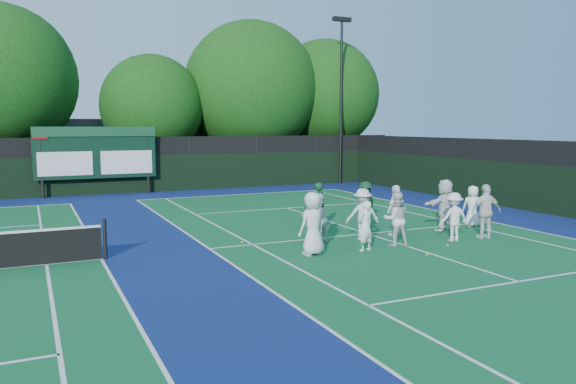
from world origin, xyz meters
name	(u,v)px	position (x,y,z in m)	size (l,w,h in m)	color
ground	(384,239)	(0.00, 0.00, 0.00)	(120.00, 120.00, 0.00)	#1D390F
court_apron	(192,251)	(-6.00, 1.00, 0.00)	(34.00, 32.00, 0.01)	navy
near_court	(367,234)	(0.00, 1.00, 0.01)	(11.05, 23.85, 0.01)	#11552C
back_fence	(116,168)	(-6.00, 16.00, 1.36)	(34.00, 0.08, 3.00)	black
divider_fence_right	(559,182)	(9.00, 1.00, 1.36)	(0.08, 32.00, 3.00)	black
scoreboard	(96,153)	(-7.01, 15.59, 2.19)	(6.00, 0.21, 3.55)	black
clubhouse	(159,149)	(-2.00, 24.00, 2.00)	(18.00, 6.00, 4.00)	#5C5B61
light_pole_right	(341,81)	(7.50, 15.70, 6.30)	(1.20, 0.30, 10.12)	black
tree_b	(3,83)	(-11.19, 19.58, 5.86)	(8.02, 8.02, 10.08)	black
tree_c	(154,109)	(-3.15, 19.58, 4.60)	(6.11, 6.11, 7.82)	black
tree_d	(253,92)	(3.19, 19.58, 5.73)	(8.58, 8.58, 10.25)	black
tree_e	(326,97)	(8.58, 19.58, 5.53)	(7.38, 7.38, 9.42)	black
tennis_ball_0	(427,254)	(-0.22, -2.37, 0.03)	(0.07, 0.07, 0.07)	#B3CD18
tennis_ball_1	(387,217)	(2.47, 3.43, 0.03)	(0.07, 0.07, 0.07)	#B3CD18
tennis_ball_3	(242,242)	(-4.32, 1.39, 0.03)	(0.07, 0.07, 0.07)	#B3CD18
tennis_ball_5	(448,245)	(1.15, -1.65, 0.03)	(0.07, 0.07, 0.07)	#B3CD18
player_front_0	(313,224)	(-3.07, -0.95, 0.89)	(0.87, 0.57, 1.78)	silver
player_front_1	(365,226)	(-1.45, -1.12, 0.73)	(0.53, 0.35, 1.46)	white
player_front_2	(396,219)	(-0.23, -0.91, 0.81)	(0.79, 0.62, 1.63)	silver
player_front_3	(454,217)	(1.82, -1.09, 0.77)	(0.99, 0.57, 1.53)	white
player_front_4	(486,211)	(3.03, -1.22, 0.88)	(1.03, 0.43, 1.75)	silver
player_back_0	(318,218)	(-2.19, 0.41, 0.77)	(0.75, 0.58, 1.54)	silver
player_back_1	(362,214)	(-0.65, 0.29, 0.82)	(1.06, 0.61, 1.63)	silver
player_back_2	(396,210)	(0.72, 0.40, 0.84)	(0.98, 0.41, 1.68)	white
player_back_3	(445,205)	(2.76, 0.43, 0.89)	(1.65, 0.53, 1.78)	white
player_back_4	(473,206)	(4.15, 0.57, 0.74)	(0.72, 0.47, 1.48)	white
coach_left	(318,206)	(-1.14, 2.42, 0.83)	(0.60, 0.39, 1.65)	#103C22
coach_right	(365,203)	(0.98, 2.67, 0.79)	(1.02, 0.58, 1.57)	#0E361E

